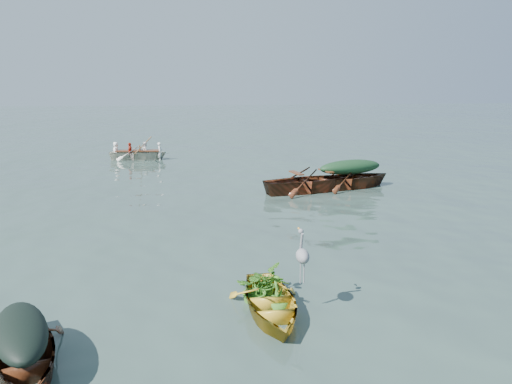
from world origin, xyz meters
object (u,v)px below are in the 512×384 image
Objects in this scene: green_tarp_boat at (349,188)px; heron at (302,264)px; dark_covered_boat at (25,368)px; open_wooden_boat at (311,192)px; yellow_dinghy at (270,314)px; rowed_boat at (138,160)px.

heron is (-3.91, -9.45, 0.84)m from green_tarp_boat.
dark_covered_boat is 12.13m from open_wooden_boat.
dark_covered_boat is 0.69× the size of open_wooden_boat.
open_wooden_boat is at bearing 70.63° from yellow_dinghy.
green_tarp_boat reaches higher than dark_covered_boat.
open_wooden_boat reaches higher than rowed_boat.
heron reaches higher than open_wooden_boat.
green_tarp_boat is 1.60m from open_wooden_boat.
yellow_dinghy is 0.63× the size of green_tarp_boat.
heron is (-2.37, -9.03, 0.84)m from open_wooden_boat.
open_wooden_boat reaches higher than yellow_dinghy.
green_tarp_boat is at bearing -88.78° from open_wooden_boat.
rowed_boat is at bearing 25.00° from open_wooden_boat.
yellow_dinghy is 9.55m from open_wooden_boat.
rowed_boat is 4.21× the size of heron.
open_wooden_boat is at bearing 73.72° from heron.
dark_covered_boat is 13.35m from green_tarp_boat.
yellow_dinghy is 0.74× the size of rowed_boat.
rowed_boat is at bearing 31.15° from green_tarp_boat.
yellow_dinghy is 1.00m from heron.
dark_covered_boat is at bearing 133.59° from open_wooden_boat.
heron is at bearing -161.50° from rowed_boat.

